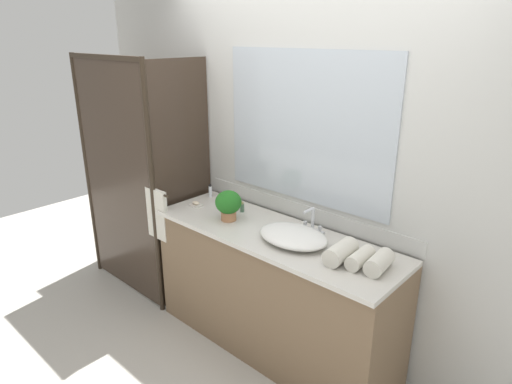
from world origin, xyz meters
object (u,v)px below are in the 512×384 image
Objects in this scene: amenity_bottle_body_wash at (210,191)px; rolled_towel_near_edge at (379,263)px; rolled_towel_far_edge at (341,252)px; faucet at (312,224)px; potted_plant at (228,204)px; sink_basin at (293,236)px; soap_dish at (196,204)px; amenity_bottle_shampoo at (242,207)px; rolled_towel_middle at (360,258)px.

amenity_bottle_body_wash is 0.49× the size of rolled_towel_near_edge.
rolled_towel_far_edge reaches higher than amenity_bottle_body_wash.
rolled_towel_far_edge is (0.36, -0.21, 0.00)m from faucet.
potted_plant reaches higher than amenity_bottle_body_wash.
soap_dish is at bearing -179.40° from sink_basin.
faucet is 0.41m from rolled_towel_far_edge.
amenity_bottle_shampoo is (-0.59, -0.06, -0.02)m from faucet.
potted_plant is at bearing -176.96° from sink_basin.
rolled_towel_far_edge is (1.29, -0.00, 0.04)m from soap_dish.
potted_plant is 0.20m from amenity_bottle_shampoo.
sink_basin is 1.02m from amenity_bottle_body_wash.
rolled_towel_near_edge is at bearing -6.10° from amenity_bottle_body_wash.
sink_basin is 0.61m from amenity_bottle_shampoo.
rolled_towel_middle is at bearing 2.87° from potted_plant.
sink_basin is 0.36m from rolled_towel_far_edge.
rolled_towel_far_edge is (0.94, -0.16, 0.02)m from amenity_bottle_shampoo.
rolled_towel_middle is at bearing -7.00° from amenity_bottle_body_wash.
potted_plant is 0.91m from rolled_towel_far_edge.
faucet reaches higher than soap_dish.
soap_dish is 0.98× the size of amenity_bottle_body_wash.
soap_dish is 1.40m from rolled_towel_middle.
potted_plant reaches higher than amenity_bottle_shampoo.
potted_plant is at bearing -176.83° from rolled_towel_near_edge.
faucet is 0.96m from soap_dish.
amenity_bottle_body_wash is 1.48m from rolled_towel_middle.
rolled_towel_far_edge is at bearing -0.11° from soap_dish.
amenity_bottle_shampoo is 0.32× the size of rolled_towel_far_edge.
rolled_towel_middle is (0.47, 0.02, 0.00)m from sink_basin.
rolled_towel_near_edge reaches higher than amenity_bottle_shampoo.
rolled_towel_near_edge is at bearing -16.30° from faucet.
amenity_bottle_body_wash is at bearing 179.98° from faucet.
rolled_towel_near_edge is at bearing 11.67° from rolled_towel_far_edge.
rolled_towel_near_edge is at bearing 3.17° from potted_plant.
soap_dish is 1.51m from rolled_towel_near_edge.
sink_basin is 0.58m from rolled_towel_near_edge.
rolled_towel_middle is at bearing 1.29° from soap_dish.
rolled_towel_far_edge is at bearing -168.33° from rolled_towel_near_edge.
potted_plant is 2.17× the size of soap_dish.
soap_dish is (-0.93, -0.21, -0.04)m from faucet.
faucet is 1.74× the size of amenity_bottle_body_wash.
faucet is at bearing 163.70° from rolled_towel_near_edge.
rolled_towel_near_edge is at bearing -5.46° from amenity_bottle_shampoo.
rolled_towel_far_edge is at bearing -31.04° from faucet.
amenity_bottle_shampoo is at bearing 166.21° from sink_basin.
potted_plant is 1.13m from rolled_towel_near_edge.
faucet is 0.75× the size of rolled_towel_far_edge.
faucet is at bearing 12.76° from soap_dish.
rolled_towel_middle is (0.47, -0.18, -0.01)m from faucet.
rolled_towel_middle is 0.12m from rolled_towel_far_edge.
amenity_bottle_shampoo is 1.06m from rolled_towel_middle.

